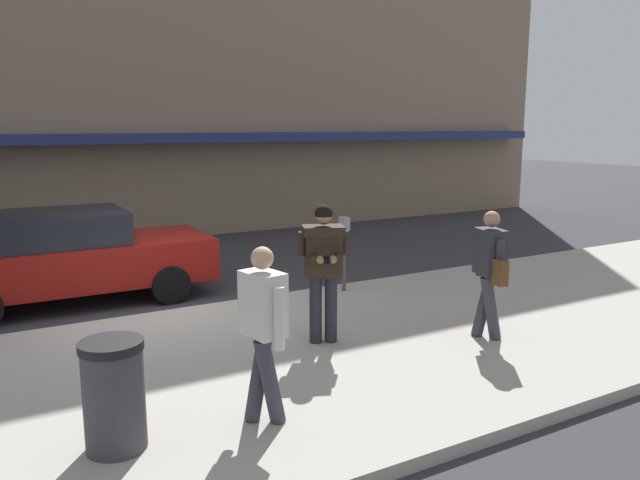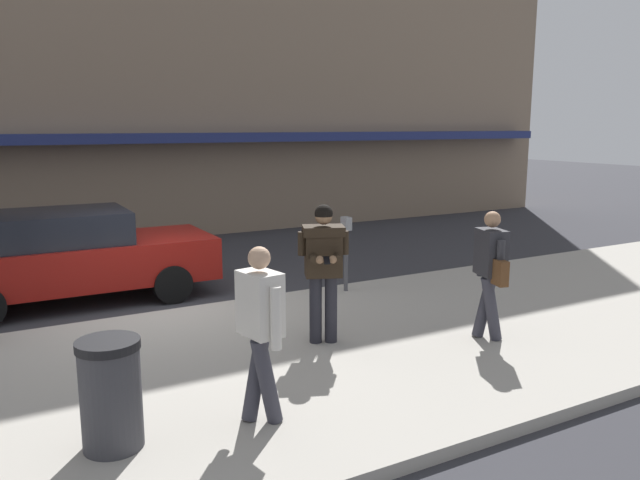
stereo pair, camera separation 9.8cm
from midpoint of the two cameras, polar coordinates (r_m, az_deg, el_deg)
The scene contains 9 objects.
ground_plane at distance 10.07m, azimuth -14.84°, elevation -6.74°, with size 80.00×80.00×0.00m, color #333338.
sidewalk at distance 7.86m, azimuth -2.00°, elevation -10.78°, with size 32.00×5.30×0.14m, color #A8A399.
curb_paint_line at distance 10.40m, azimuth -9.57°, elevation -5.96°, with size 28.00×0.12×0.01m, color silver.
parked_sedan_mid at distance 11.09m, azimuth -22.24°, elevation -1.38°, with size 4.52×1.97×1.54m.
man_texting_on_phone at distance 7.90m, azimuth -0.04°, elevation -1.71°, with size 0.61×0.65×1.81m.
pedestrian_in_light_coat at distance 5.85m, azimuth -5.69°, elevation -7.64°, with size 0.38×0.59×1.70m.
pedestrian_with_bag at distance 8.38m, azimuth 14.96°, elevation -2.38°, with size 0.41×0.70×1.70m.
parking_meter at distance 10.47m, azimuth 1.96°, elevation -0.26°, with size 0.12×0.18×1.27m.
trash_bin at distance 5.81m, azimuth -18.79°, elevation -13.27°, with size 0.55×0.55×0.98m.
Camera 1 is at (-2.47, -9.30, 2.92)m, focal length 35.00 mm.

